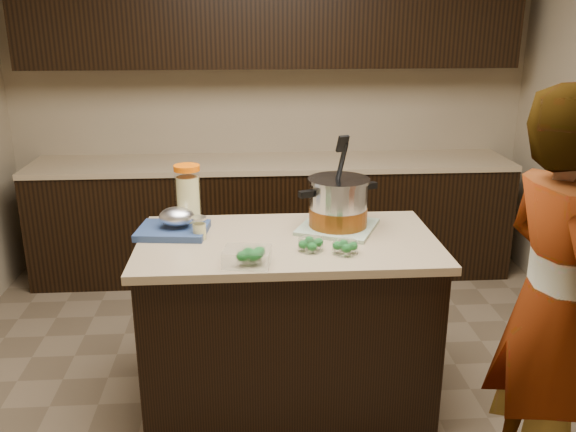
# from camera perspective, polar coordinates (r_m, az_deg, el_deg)

# --- Properties ---
(ground_plane) EXTENTS (4.00, 4.00, 0.00)m
(ground_plane) POSITION_cam_1_polar(r_m,az_deg,el_deg) (3.40, 0.00, -16.54)
(ground_plane) COLOR brown
(ground_plane) RESTS_ON ground
(room_shell) EXTENTS (4.04, 4.04, 2.72)m
(room_shell) POSITION_cam_1_polar(r_m,az_deg,el_deg) (2.80, 0.00, 13.62)
(room_shell) COLOR tan
(room_shell) RESTS_ON ground
(back_cabinets) EXTENTS (3.60, 0.63, 2.33)m
(back_cabinets) POSITION_cam_1_polar(r_m,az_deg,el_deg) (4.64, -1.50, 5.80)
(back_cabinets) COLOR black
(back_cabinets) RESTS_ON ground
(island) EXTENTS (1.46, 0.81, 0.90)m
(island) POSITION_cam_1_polar(r_m,az_deg,el_deg) (3.16, 0.00, -9.81)
(island) COLOR black
(island) RESTS_ON ground
(dish_towel) EXTENTS (0.48, 0.48, 0.02)m
(dish_towel) POSITION_cam_1_polar(r_m,az_deg,el_deg) (3.13, 4.67, -1.03)
(dish_towel) COLOR #649161
(dish_towel) RESTS_ON island
(stock_pot) EXTENTS (0.42, 0.41, 0.45)m
(stock_pot) POSITION_cam_1_polar(r_m,az_deg,el_deg) (3.10, 4.72, 0.97)
(stock_pot) COLOR #B7B7BC
(stock_pot) RESTS_ON dish_towel
(lemonade_pitcher) EXTENTS (0.16, 0.16, 0.32)m
(lemonade_pitcher) POSITION_cam_1_polar(r_m,az_deg,el_deg) (3.15, -9.31, 1.60)
(lemonade_pitcher) COLOR #EAE08F
(lemonade_pitcher) RESTS_ON island
(mason_jar) EXTENTS (0.08, 0.08, 0.12)m
(mason_jar) POSITION_cam_1_polar(r_m,az_deg,el_deg) (3.00, -8.30, -1.17)
(mason_jar) COLOR #EAE08F
(mason_jar) RESTS_ON island
(broccoli_tub_left) EXTENTS (0.14, 0.14, 0.06)m
(broccoli_tub_left) POSITION_cam_1_polar(r_m,az_deg,el_deg) (2.83, 2.14, -2.75)
(broccoli_tub_left) COLOR silver
(broccoli_tub_left) RESTS_ON island
(broccoli_tub_right) EXTENTS (0.15, 0.15, 0.06)m
(broccoli_tub_right) POSITION_cam_1_polar(r_m,az_deg,el_deg) (2.81, 5.36, -3.00)
(broccoli_tub_right) COLOR silver
(broccoli_tub_right) RESTS_ON island
(broccoli_tub_rect) EXTENTS (0.23, 0.18, 0.07)m
(broccoli_tub_rect) POSITION_cam_1_polar(r_m,az_deg,el_deg) (2.68, -3.84, -3.91)
(broccoli_tub_rect) COLOR silver
(broccoli_tub_rect) RESTS_ON island
(blue_tray) EXTENTS (0.37, 0.31, 0.13)m
(blue_tray) POSITION_cam_1_polar(r_m,az_deg,el_deg) (3.09, -10.57, -0.86)
(blue_tray) COLOR navy
(blue_tray) RESTS_ON island
(person) EXTENTS (0.47, 0.66, 1.73)m
(person) POSITION_cam_1_polar(r_m,az_deg,el_deg) (2.60, 23.48, -7.83)
(person) COLOR gray
(person) RESTS_ON ground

